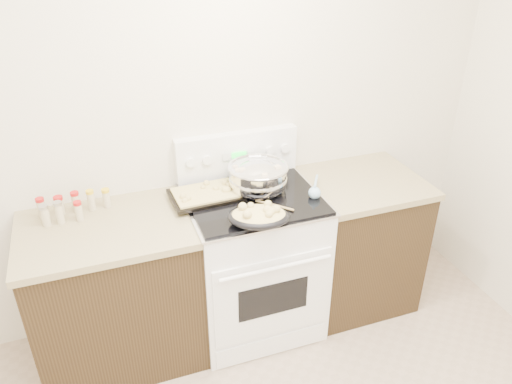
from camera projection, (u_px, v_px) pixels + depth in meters
name	position (u px, v px, depth m)	size (l,w,h in m)	color
room_shell	(310.00, 221.00, 1.24)	(4.10, 3.60, 2.75)	beige
counter_left	(117.00, 292.00, 2.87)	(0.93, 0.67, 0.92)	black
counter_right	(356.00, 240.00, 3.33)	(0.73, 0.67, 0.92)	black
kitchen_range	(253.00, 259.00, 3.10)	(0.78, 0.73, 1.22)	white
mixing_bowl	(258.00, 178.00, 2.90)	(0.44, 0.44, 0.21)	silver
roasting_pan	(259.00, 216.00, 2.60)	(0.38, 0.31, 0.11)	black
baking_sheet	(207.00, 194.00, 2.87)	(0.41, 0.30, 0.06)	black
wooden_spoon	(270.00, 211.00, 2.71)	(0.18, 0.19, 0.04)	#AC8B4E
blue_ladle	(315.00, 191.00, 2.87)	(0.16, 0.24, 0.09)	#91BED9
spice_jars	(68.00, 207.00, 2.70)	(0.38, 0.15, 0.13)	#BFB28C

